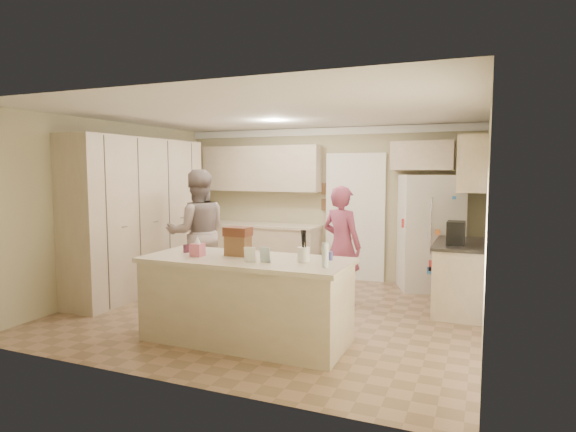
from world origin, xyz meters
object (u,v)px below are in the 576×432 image
at_px(island_base, 246,302).
at_px(refrigerator, 430,232).
at_px(dollhouse_body, 238,246).
at_px(tissue_box, 197,250).
at_px(teen_boy, 198,233).
at_px(coffee_maker, 456,233).
at_px(teen_girl, 342,246).
at_px(utensil_crock, 304,254).

bearing_deg(island_base, refrigerator, 63.20).
distance_m(island_base, dollhouse_body, 0.62).
relative_size(tissue_box, teen_boy, 0.07).
height_order(refrigerator, coffee_maker, refrigerator).
bearing_deg(teen_girl, coffee_maker, -155.94).
xyz_separation_m(coffee_maker, island_base, (-2.05, -1.90, -0.63)).
xyz_separation_m(island_base, utensil_crock, (0.65, 0.05, 0.56)).
distance_m(dollhouse_body, teen_boy, 1.97).
xyz_separation_m(island_base, teen_boy, (-1.57, 1.47, 0.50)).
bearing_deg(dollhouse_body, utensil_crock, -3.58).
relative_size(utensil_crock, teen_girl, 0.09).
height_order(refrigerator, dollhouse_body, refrigerator).
bearing_deg(dollhouse_body, coffee_maker, 39.29).
relative_size(coffee_maker, teen_boy, 0.16).
xyz_separation_m(refrigerator, tissue_box, (-2.15, -3.27, 0.10)).
bearing_deg(utensil_crock, teen_girl, 92.88).
bearing_deg(utensil_crock, refrigerator, 73.04).
relative_size(utensil_crock, dollhouse_body, 0.58).
relative_size(refrigerator, teen_boy, 0.96).
bearing_deg(coffee_maker, utensil_crock, -127.12).
relative_size(coffee_maker, dollhouse_body, 1.15).
distance_m(refrigerator, coffee_maker, 1.36).
relative_size(refrigerator, coffee_maker, 6.00).
xyz_separation_m(refrigerator, coffee_maker, (0.45, -1.27, 0.17)).
bearing_deg(tissue_box, utensil_crock, 7.13).
relative_size(coffee_maker, teen_girl, 0.18).
bearing_deg(island_base, tissue_box, -169.70).
bearing_deg(dollhouse_body, teen_girl, 67.27).
bearing_deg(teen_girl, dollhouse_body, 87.48).
bearing_deg(coffee_maker, dollhouse_body, -140.71).
bearing_deg(dollhouse_body, island_base, -33.69).
height_order(coffee_maker, dollhouse_body, coffee_maker).
relative_size(teen_boy, teen_girl, 1.13).
xyz_separation_m(utensil_crock, teen_boy, (-2.22, 1.42, -0.06)).
bearing_deg(tissue_box, teen_boy, 122.93).
relative_size(island_base, utensil_crock, 14.67).
height_order(refrigerator, utensil_crock, refrigerator).
height_order(utensil_crock, teen_girl, teen_girl).
relative_size(island_base, dollhouse_body, 8.46).
bearing_deg(teen_boy, utensil_crock, 109.25).
bearing_deg(tissue_box, coffee_maker, 37.57).
bearing_deg(dollhouse_body, teen_boy, 135.97).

